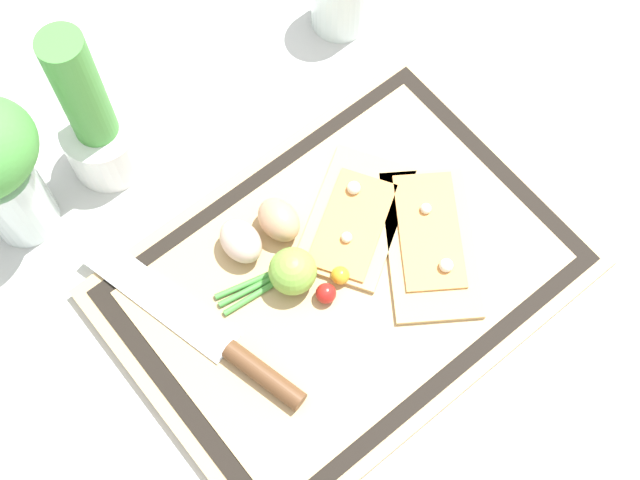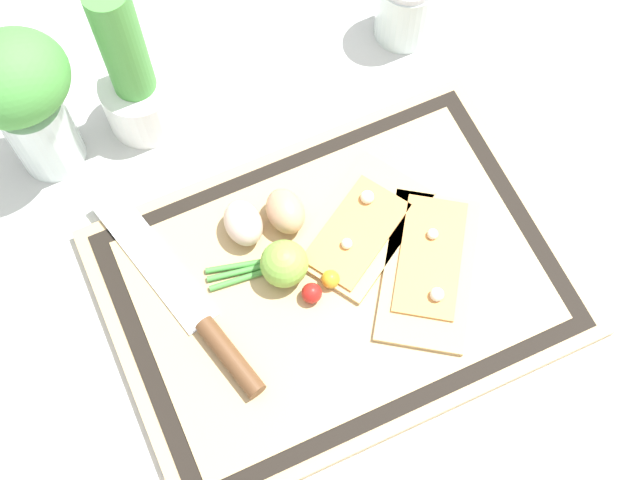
{
  "view_description": "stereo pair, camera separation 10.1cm",
  "coord_description": "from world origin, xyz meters",
  "px_view_note": "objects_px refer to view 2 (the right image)",
  "views": [
    {
      "loc": [
        -0.25,
        -0.26,
        0.96
      ],
      "look_at": [
        0.0,
        0.05,
        0.04
      ],
      "focal_mm": 50.0,
      "sensor_mm": 36.0,
      "label": 1
    },
    {
      "loc": [
        -0.17,
        -0.32,
        0.96
      ],
      "look_at": [
        0.0,
        0.05,
        0.04
      ],
      "focal_mm": 50.0,
      "sensor_mm": 36.0,
      "label": 2
    }
  ],
  "objects_px": {
    "pizza_slice_near": "(429,267)",
    "knife": "(203,322)",
    "egg_pink": "(243,223)",
    "lime": "(284,264)",
    "cherry_tomato_yellow": "(330,278)",
    "cherry_tomato_red": "(312,293)",
    "egg_brown": "(285,211)",
    "herb_glass": "(22,97)",
    "pizza_slice_far": "(361,227)",
    "sauce_jar": "(405,9)",
    "herb_pot": "(134,80)"
  },
  "relations": [
    {
      "from": "pizza_slice_near",
      "to": "knife",
      "type": "distance_m",
      "value": 0.26
    },
    {
      "from": "knife",
      "to": "egg_pink",
      "type": "height_order",
      "value": "egg_pink"
    },
    {
      "from": "knife",
      "to": "lime",
      "type": "xyz_separation_m",
      "value": [
        0.11,
        0.02,
        0.02
      ]
    },
    {
      "from": "cherry_tomato_yellow",
      "to": "knife",
      "type": "bearing_deg",
      "value": 175.29
    },
    {
      "from": "cherry_tomato_red",
      "to": "egg_brown",
      "type": "bearing_deg",
      "value": 83.04
    },
    {
      "from": "lime",
      "to": "cherry_tomato_yellow",
      "type": "xyz_separation_m",
      "value": [
        0.04,
        -0.03,
        -0.02
      ]
    },
    {
      "from": "cherry_tomato_red",
      "to": "herb_glass",
      "type": "relative_size",
      "value": 0.11
    },
    {
      "from": "pizza_slice_far",
      "to": "knife",
      "type": "height_order",
      "value": "pizza_slice_far"
    },
    {
      "from": "lime",
      "to": "egg_brown",
      "type": "bearing_deg",
      "value": 65.38
    },
    {
      "from": "pizza_slice_far",
      "to": "sauce_jar",
      "type": "height_order",
      "value": "sauce_jar"
    },
    {
      "from": "lime",
      "to": "cherry_tomato_yellow",
      "type": "bearing_deg",
      "value": -36.86
    },
    {
      "from": "cherry_tomato_yellow",
      "to": "sauce_jar",
      "type": "height_order",
      "value": "sauce_jar"
    },
    {
      "from": "pizza_slice_near",
      "to": "knife",
      "type": "height_order",
      "value": "pizza_slice_near"
    },
    {
      "from": "lime",
      "to": "herb_glass",
      "type": "bearing_deg",
      "value": 125.81
    },
    {
      "from": "egg_pink",
      "to": "herb_glass",
      "type": "bearing_deg",
      "value": 130.53
    },
    {
      "from": "cherry_tomato_yellow",
      "to": "pizza_slice_far",
      "type": "bearing_deg",
      "value": 36.99
    },
    {
      "from": "herb_pot",
      "to": "sauce_jar",
      "type": "height_order",
      "value": "herb_pot"
    },
    {
      "from": "lime",
      "to": "herb_glass",
      "type": "relative_size",
      "value": 0.25
    },
    {
      "from": "herb_pot",
      "to": "sauce_jar",
      "type": "bearing_deg",
      "value": -2.45
    },
    {
      "from": "egg_brown",
      "to": "knife",
      "type": "bearing_deg",
      "value": -149.29
    },
    {
      "from": "pizza_slice_far",
      "to": "cherry_tomato_yellow",
      "type": "relative_size",
      "value": 9.16
    },
    {
      "from": "lime",
      "to": "cherry_tomato_red",
      "type": "bearing_deg",
      "value": -68.12
    },
    {
      "from": "egg_brown",
      "to": "cherry_tomato_red",
      "type": "relative_size",
      "value": 2.41
    },
    {
      "from": "sauce_jar",
      "to": "herb_glass",
      "type": "xyz_separation_m",
      "value": [
        -0.47,
        0.01,
        0.08
      ]
    },
    {
      "from": "egg_pink",
      "to": "lime",
      "type": "relative_size",
      "value": 1.04
    },
    {
      "from": "knife",
      "to": "egg_pink",
      "type": "bearing_deg",
      "value": 45.41
    },
    {
      "from": "cherry_tomato_red",
      "to": "sauce_jar",
      "type": "height_order",
      "value": "sauce_jar"
    },
    {
      "from": "egg_pink",
      "to": "knife",
      "type": "bearing_deg",
      "value": -134.59
    },
    {
      "from": "pizza_slice_near",
      "to": "pizza_slice_far",
      "type": "height_order",
      "value": "same"
    },
    {
      "from": "pizza_slice_far",
      "to": "pizza_slice_near",
      "type": "bearing_deg",
      "value": -57.55
    },
    {
      "from": "knife",
      "to": "pizza_slice_far",
      "type": "bearing_deg",
      "value": 8.96
    },
    {
      "from": "pizza_slice_far",
      "to": "cherry_tomato_red",
      "type": "bearing_deg",
      "value": -148.52
    },
    {
      "from": "cherry_tomato_red",
      "to": "herb_pot",
      "type": "xyz_separation_m",
      "value": [
        -0.09,
        0.31,
        0.05
      ]
    },
    {
      "from": "pizza_slice_far",
      "to": "sauce_jar",
      "type": "relative_size",
      "value": 1.83
    },
    {
      "from": "cherry_tomato_red",
      "to": "egg_pink",
      "type": "bearing_deg",
      "value": 109.41
    },
    {
      "from": "egg_pink",
      "to": "cherry_tomato_yellow",
      "type": "bearing_deg",
      "value": -57.14
    },
    {
      "from": "lime",
      "to": "sauce_jar",
      "type": "xyz_separation_m",
      "value": [
        0.28,
        0.25,
        -0.0
      ]
    },
    {
      "from": "knife",
      "to": "herb_glass",
      "type": "bearing_deg",
      "value": 106.71
    },
    {
      "from": "egg_brown",
      "to": "pizza_slice_near",
      "type": "bearing_deg",
      "value": -45.26
    },
    {
      "from": "egg_brown",
      "to": "herb_glass",
      "type": "xyz_separation_m",
      "value": [
        -0.22,
        0.21,
        0.09
      ]
    },
    {
      "from": "pizza_slice_far",
      "to": "knife",
      "type": "xyz_separation_m",
      "value": [
        -0.21,
        -0.03,
        0.0
      ]
    },
    {
      "from": "knife",
      "to": "herb_pot",
      "type": "distance_m",
      "value": 0.3
    },
    {
      "from": "knife",
      "to": "cherry_tomato_red",
      "type": "relative_size",
      "value": 12.97
    },
    {
      "from": "herb_glass",
      "to": "egg_pink",
      "type": "bearing_deg",
      "value": -49.47
    },
    {
      "from": "egg_pink",
      "to": "cherry_tomato_yellow",
      "type": "relative_size",
      "value": 2.67
    },
    {
      "from": "egg_brown",
      "to": "sauce_jar",
      "type": "bearing_deg",
      "value": 37.65
    },
    {
      "from": "egg_brown",
      "to": "sauce_jar",
      "type": "xyz_separation_m",
      "value": [
        0.25,
        0.19,
        0.01
      ]
    },
    {
      "from": "egg_pink",
      "to": "herb_glass",
      "type": "distance_m",
      "value": 0.28
    },
    {
      "from": "cherry_tomato_yellow",
      "to": "herb_glass",
      "type": "xyz_separation_m",
      "value": [
        -0.23,
        0.3,
        0.1
      ]
    },
    {
      "from": "pizza_slice_near",
      "to": "herb_glass",
      "type": "height_order",
      "value": "herb_glass"
    }
  ]
}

